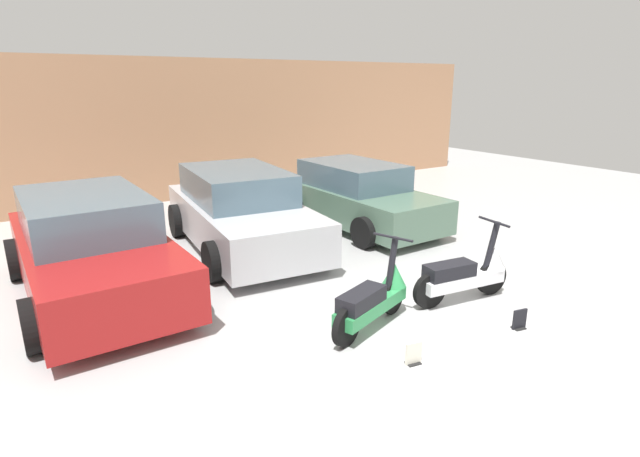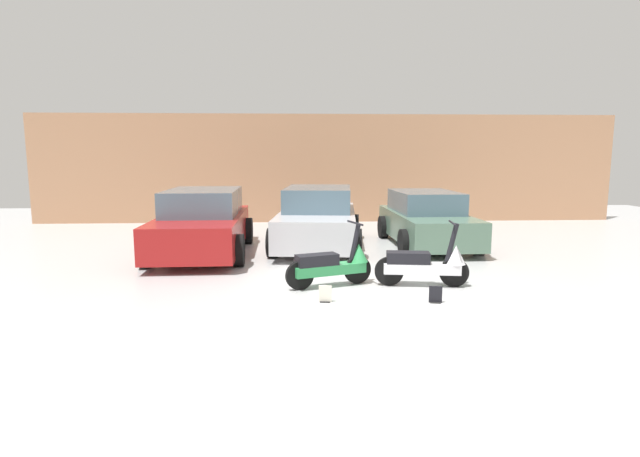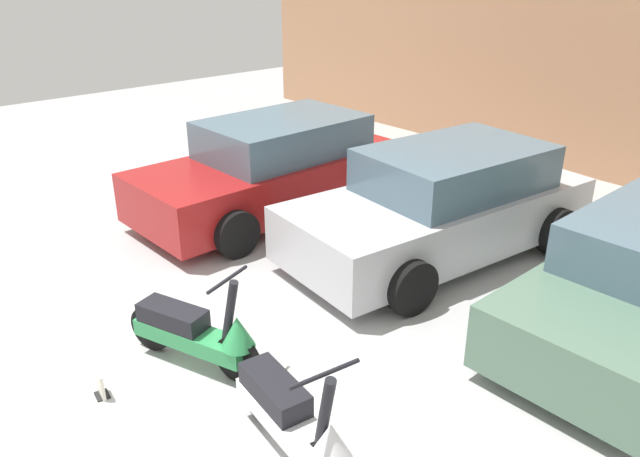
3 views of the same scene
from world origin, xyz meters
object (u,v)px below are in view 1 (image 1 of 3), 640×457
at_px(car_rear_left, 92,248).
at_px(placard_near_right_scooter, 519,320).
at_px(car_rear_center, 241,211).
at_px(car_rear_right, 358,196).
at_px(scooter_front_left, 374,298).
at_px(scooter_front_right, 466,273).
at_px(placard_near_left_scooter, 413,354).

distance_m(car_rear_left, placard_near_right_scooter, 5.97).
relative_size(car_rear_center, car_rear_right, 1.11).
relative_size(scooter_front_left, scooter_front_right, 0.94).
relative_size(scooter_front_right, placard_near_right_scooter, 6.21).
distance_m(car_rear_center, placard_near_left_scooter, 4.81).
bearing_deg(car_rear_center, placard_near_right_scooter, 23.78).
height_order(car_rear_left, placard_near_right_scooter, car_rear_left).
relative_size(car_rear_left, car_rear_right, 1.09).
distance_m(car_rear_center, placard_near_right_scooter, 5.18).
distance_m(scooter_front_left, car_rear_center, 3.85).
relative_size(car_rear_center, placard_near_left_scooter, 17.17).
relative_size(scooter_front_right, car_rear_right, 0.40).
xyz_separation_m(placard_near_left_scooter, placard_near_right_scooter, (1.70, -0.13, 0.00)).
height_order(scooter_front_right, placard_near_right_scooter, scooter_front_right).
height_order(scooter_front_right, placard_near_left_scooter, scooter_front_right).
xyz_separation_m(scooter_front_right, placard_near_right_scooter, (-0.10, -0.98, -0.29)).
bearing_deg(scooter_front_right, scooter_front_left, -175.27).
bearing_deg(scooter_front_left, car_rear_center, 71.59).
bearing_deg(scooter_front_right, car_rear_right, 82.60).
xyz_separation_m(scooter_front_left, placard_near_right_scooter, (1.50, -1.06, -0.28)).
distance_m(placard_near_left_scooter, placard_near_right_scooter, 1.70).
height_order(car_rear_right, placard_near_right_scooter, car_rear_right).
height_order(car_rear_left, placard_near_left_scooter, car_rear_left).
relative_size(car_rear_left, car_rear_center, 0.97).
bearing_deg(scooter_front_left, placard_near_right_scooter, -54.82).
bearing_deg(car_rear_left, car_rear_right, 97.21).
distance_m(car_rear_right, placard_near_right_scooter, 5.08).
xyz_separation_m(scooter_front_left, car_rear_center, (-0.07, 3.83, 0.31)).
bearing_deg(scooter_front_left, car_rear_left, 112.52).
distance_m(scooter_front_left, placard_near_left_scooter, 1.00).
distance_m(car_rear_center, car_rear_right, 2.73).
distance_m(car_rear_left, car_rear_right, 5.48).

